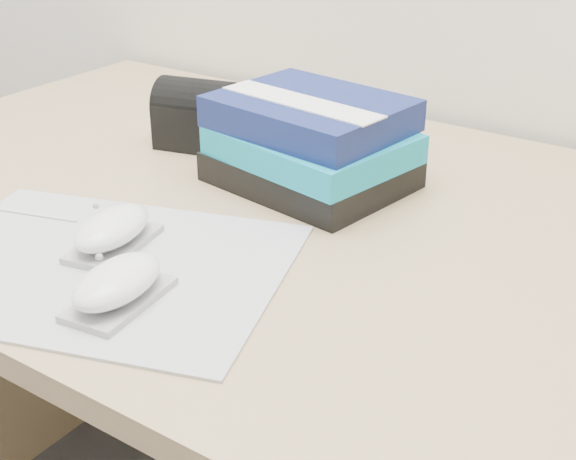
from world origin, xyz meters
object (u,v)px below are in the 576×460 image
Objects in this scene: mouse_rear at (112,230)px; pouch at (198,114)px; mouse_front at (118,284)px; desk at (395,372)px; book_stack at (311,143)px.

pouch reaches higher than mouse_rear.
mouse_rear is at bearing -66.28° from pouch.
mouse_rear is 0.12m from mouse_front.
book_stack reaches higher than desk.
mouse_rear is 1.03× the size of mouse_front.
book_stack is at bearing -7.26° from pouch.
book_stack reaches higher than mouse_front.
mouse_rear is 0.96× the size of pouch.
mouse_front is at bearing -111.63° from desk.
mouse_front is 0.45× the size of book_stack.
desk is at bearing 49.54° from mouse_rear.
desk is 6.02× the size of book_stack.
mouse_rear is at bearing 137.97° from mouse_front.
mouse_front is 0.45m from pouch.
book_stack is at bearing 91.66° from mouse_front.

